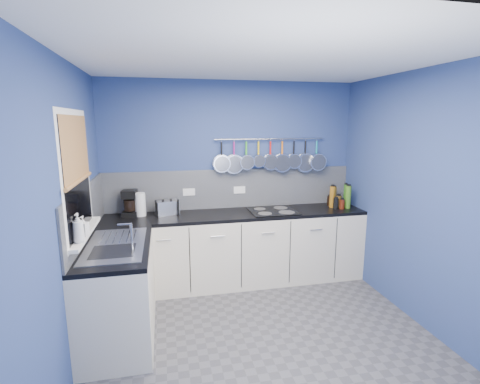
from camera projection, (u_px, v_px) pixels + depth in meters
name	position (u px, v px, depth m)	size (l,w,h in m)	color
floor	(262.00, 337.00, 3.35)	(3.20, 3.00, 0.02)	#47474C
ceiling	(266.00, 57.00, 2.86)	(3.20, 3.00, 0.02)	white
wall_back	(231.00, 181.00, 4.55)	(3.20, 0.02, 2.50)	navy
wall_front	(352.00, 283.00, 1.66)	(3.20, 0.02, 2.50)	navy
wall_left	(66.00, 218.00, 2.77)	(0.02, 3.00, 2.50)	navy
wall_right	(422.00, 200.00, 3.44)	(0.02, 3.00, 2.50)	navy
backsplash_back	(232.00, 189.00, 4.55)	(3.20, 0.02, 0.50)	slate
backsplash_left	(86.00, 212.00, 3.37)	(0.02, 1.80, 0.50)	slate
cabinet_run_back	(236.00, 249.00, 4.42)	(3.20, 0.60, 0.86)	beige
worktop_back	(236.00, 214.00, 4.33)	(3.20, 0.60, 0.04)	black
cabinet_run_left	(119.00, 293.00, 3.28)	(0.60, 1.20, 0.86)	beige
worktop_left	(116.00, 247.00, 3.20)	(0.60, 1.20, 0.04)	black
window_frame	(77.00, 175.00, 3.01)	(0.01, 1.00, 1.10)	white
window_glass	(77.00, 175.00, 3.01)	(0.01, 0.90, 1.00)	black
bamboo_blind	(76.00, 148.00, 2.97)	(0.01, 0.90, 0.55)	#996C48
window_sill	(85.00, 233.00, 3.11)	(0.10, 0.98, 0.03)	white
sink_unit	(116.00, 245.00, 3.19)	(0.50, 0.95, 0.01)	silver
mixer_tap	(132.00, 236.00, 3.03)	(0.12, 0.08, 0.26)	silver
socket_left	(189.00, 192.00, 4.43)	(0.15, 0.01, 0.09)	white
socket_right	(239.00, 190.00, 4.56)	(0.15, 0.01, 0.09)	white
pot_rail	(270.00, 139.00, 4.50)	(0.02, 0.02, 1.45)	silver
soap_bottle_a	(78.00, 228.00, 2.79)	(0.09, 0.09, 0.24)	white
soap_bottle_b	(83.00, 226.00, 2.96)	(0.08, 0.08, 0.17)	white
paper_towel	(140.00, 204.00, 4.16)	(0.12, 0.12, 0.28)	white
coffee_maker	(130.00, 203.00, 4.15)	(0.17, 0.19, 0.31)	black
toaster	(167.00, 208.00, 4.23)	(0.26, 0.15, 0.17)	silver
canister	(173.00, 209.00, 4.26)	(0.08, 0.08, 0.12)	silver
hob	(273.00, 211.00, 4.39)	(0.57, 0.50, 0.01)	black
pan_0	(222.00, 156.00, 4.39)	(0.22, 0.07, 0.41)	silver
pan_1	(234.00, 157.00, 4.43)	(0.24, 0.06, 0.43)	silver
pan_2	(246.00, 154.00, 4.46)	(0.19, 0.09, 0.38)	silver
pan_3	(259.00, 153.00, 4.49)	(0.16, 0.08, 0.35)	silver
pan_4	(270.00, 155.00, 4.53)	(0.21, 0.07, 0.40)	silver
pan_5	(282.00, 156.00, 4.56)	(0.24, 0.07, 0.43)	silver
pan_6	(294.00, 154.00, 4.59)	(0.19, 0.07, 0.38)	silver
pan_7	(305.00, 155.00, 4.63)	(0.25, 0.06, 0.44)	silver
pan_8	(316.00, 154.00, 4.66)	(0.23, 0.10, 0.42)	silver
condiment_0	(339.00, 200.00, 4.74)	(0.06, 0.06, 0.12)	olive
condiment_1	(334.00, 196.00, 4.72)	(0.06, 0.06, 0.24)	brown
condiment_2	(329.00, 201.00, 4.68)	(0.05, 0.05, 0.13)	black
condiment_3	(345.00, 196.00, 4.62)	(0.05, 0.05, 0.29)	#265919
condiment_4	(338.00, 201.00, 4.60)	(0.07, 0.07, 0.15)	brown
condiment_5	(332.00, 197.00, 4.58)	(0.07, 0.07, 0.28)	#8C5914
condiment_6	(348.00, 197.00, 4.54)	(0.07, 0.07, 0.29)	#3F721E
condiment_7	(342.00, 204.00, 4.51)	(0.07, 0.07, 0.12)	#4C190C
condiment_8	(336.00, 204.00, 4.51)	(0.07, 0.07, 0.14)	black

